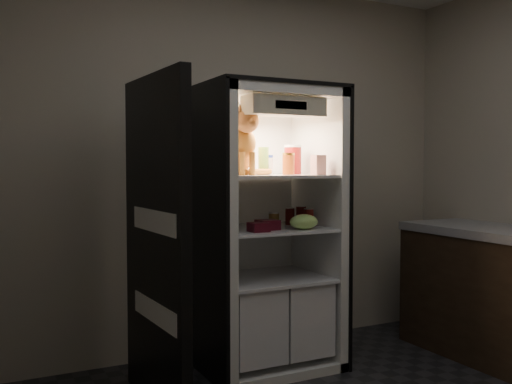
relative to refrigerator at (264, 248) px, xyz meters
The scene contains 16 objects.
room_shell 1.61m from the refrigerator, 90.00° to the right, with size 3.60×3.60×3.60m.
refrigerator is the anchor object (origin of this frame).
fridge_door 0.92m from the refrigerator, 158.50° to the right, with size 0.11×0.87×1.85m.
tabby_cat 0.71m from the refrigerator, 161.83° to the right, with size 0.37×0.42×0.45m.
parmesan_shaker 0.59m from the refrigerator, 123.75° to the right, with size 0.07×0.07×0.18m.
mayo_tub 0.57m from the refrigerator, 44.79° to the left, with size 0.09×0.09×0.13m.
salsa_jar 0.60m from the refrigerator, 40.95° to the right, with size 0.08×0.08×0.14m.
pepper_jar 0.64m from the refrigerator, ahead, with size 0.12×0.12×0.20m.
cream_carton 0.67m from the refrigerator, 41.81° to the right, with size 0.08×0.08×0.13m, color white.
soda_can_a 0.30m from the refrigerator, ahead, with size 0.06×0.06×0.12m.
soda_can_b 0.36m from the refrigerator, ahead, with size 0.07×0.07×0.13m.
soda_can_c 0.37m from the refrigerator, 30.17° to the right, with size 0.07×0.07×0.12m.
condiment_jar 0.21m from the refrigerator, 23.63° to the right, with size 0.07×0.07×0.10m.
grape_bag 0.36m from the refrigerator, 60.21° to the right, with size 0.19×0.14×0.10m, color #7EB655.
berry_box_left 0.35m from the refrigerator, 123.61° to the right, with size 0.11×0.11×0.06m, color #520D17.
berry_box_right 0.27m from the refrigerator, 110.27° to the right, with size 0.13×0.13×0.06m, color #520D17.
Camera 1 is at (-1.77, -2.01, 1.35)m, focal length 40.00 mm.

